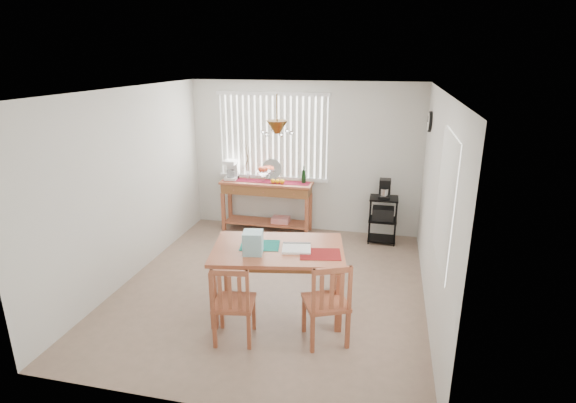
% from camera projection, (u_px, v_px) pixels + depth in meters
% --- Properties ---
extents(ground, '(4.00, 4.50, 0.01)m').
position_uv_depth(ground, '(272.00, 287.00, 6.09)').
color(ground, gray).
extents(room_shell, '(4.20, 4.70, 2.70)m').
position_uv_depth(room_shell, '(271.00, 165.00, 5.58)').
color(room_shell, silver).
rests_on(room_shell, ground).
extents(sideboard, '(1.60, 0.45, 0.90)m').
position_uv_depth(sideboard, '(267.00, 194.00, 7.87)').
color(sideboard, '#AE5B3B').
rests_on(sideboard, ground).
extents(sideboard_items, '(1.52, 0.38, 0.69)m').
position_uv_depth(sideboard_items, '(252.00, 173.00, 7.82)').
color(sideboard_items, maroon).
rests_on(sideboard_items, sideboard).
extents(wire_cart, '(0.46, 0.37, 0.78)m').
position_uv_depth(wire_cart, '(383.00, 215.00, 7.43)').
color(wire_cart, black).
rests_on(wire_cart, ground).
extents(cart_items, '(0.18, 0.22, 0.32)m').
position_uv_depth(cart_items, '(385.00, 189.00, 7.30)').
color(cart_items, black).
rests_on(cart_items, wire_cart).
extents(dining_table, '(1.69, 1.25, 0.82)m').
position_uv_depth(dining_table, '(278.00, 255.00, 5.33)').
color(dining_table, '#AE5B3B').
rests_on(dining_table, ground).
extents(table_items, '(1.26, 0.56, 0.26)m').
position_uv_depth(table_items, '(264.00, 244.00, 5.15)').
color(table_items, '#167D70').
rests_on(table_items, dining_table).
extents(chair_left, '(0.49, 0.49, 0.93)m').
position_uv_depth(chair_left, '(233.00, 304.00, 4.81)').
color(chair_left, '#AE5B3B').
rests_on(chair_left, ground).
extents(chair_right, '(0.59, 0.59, 0.97)m').
position_uv_depth(chair_right, '(327.00, 303.00, 4.77)').
color(chair_right, '#AE5B3B').
rests_on(chair_right, ground).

